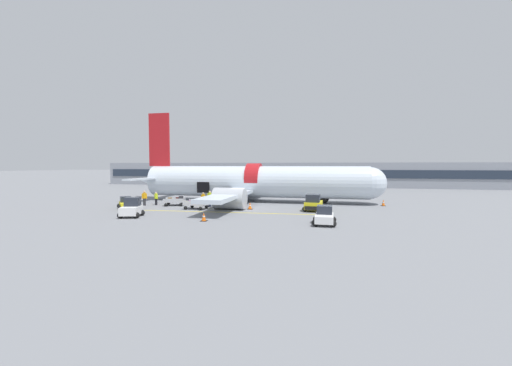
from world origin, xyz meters
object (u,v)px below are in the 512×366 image
object	(u,v)px
baggage_cart_loading	(176,201)
ground_crew_driver	(156,198)
baggage_tug_lead	(126,204)
ground_crew_loader_a	(144,198)
ground_crew_supervisor	(203,199)
baggage_tug_rear	(324,217)
baggage_cart_queued	(197,205)
airplane	(251,182)
baggage_tug_spare	(132,209)
baggage_tug_mid	(313,204)
ground_crew_loader_b	(210,198)

from	to	relation	value
baggage_cart_loading	ground_crew_driver	xyz separation A→B (m)	(-2.46, -0.19, 0.36)
baggage_tug_lead	baggage_cart_loading	distance (m)	5.54
ground_crew_loader_a	ground_crew_supervisor	world-z (taller)	ground_crew_loader_a
baggage_tug_rear	baggage_cart_loading	bearing A→B (deg)	154.44
baggage_tug_lead	baggage_cart_queued	bearing A→B (deg)	10.93
airplane	baggage_tug_spare	xyz separation A→B (m)	(-7.94, -14.47, -1.82)
airplane	baggage_tug_mid	bearing A→B (deg)	-39.03
ground_crew_loader_b	baggage_tug_lead	bearing A→B (deg)	-155.65
baggage_cart_queued	ground_crew_supervisor	distance (m)	2.55
baggage_tug_lead	baggage_tug_mid	bearing A→B (deg)	8.34
baggage_tug_lead	baggage_cart_queued	distance (m)	7.88
ground_crew_loader_b	ground_crew_loader_a	bearing A→B (deg)	-174.21
baggage_tug_rear	ground_crew_supervisor	bearing A→B (deg)	148.67
baggage_tug_mid	baggage_tug_spare	distance (m)	18.06
baggage_cart_queued	baggage_tug_lead	bearing A→B (deg)	-169.07
baggage_cart_loading	ground_crew_supervisor	bearing A→B (deg)	2.67
baggage_tug_spare	baggage_tug_lead	bearing A→B (deg)	129.90
airplane	ground_crew_driver	distance (m)	12.12
airplane	ground_crew_loader_a	size ratio (longest dim) A/B	18.92
ground_crew_driver	baggage_tug_lead	bearing A→B (deg)	-112.85
ground_crew_loader_a	baggage_tug_mid	bearing A→B (deg)	-0.02
airplane	ground_crew_driver	world-z (taller)	airplane
airplane	baggage_tug_mid	size ratio (longest dim) A/B	10.37
baggage_tug_rear	ground_crew_driver	xyz separation A→B (m)	(-19.91, 8.16, 0.19)
ground_crew_driver	baggage_cart_loading	bearing A→B (deg)	4.44
baggage_tug_lead	ground_crew_loader_b	bearing A→B (deg)	24.35
baggage_tug_lead	baggage_tug_spare	size ratio (longest dim) A/B	1.03
baggage_cart_loading	ground_crew_loader_b	size ratio (longest dim) A/B	1.86
airplane	ground_crew_driver	xyz separation A→B (m)	(-10.31, -6.15, -1.73)
baggage_tug_spare	ground_crew_loader_b	bearing A→B (deg)	62.19
airplane	baggage_tug_rear	distance (m)	17.34
ground_crew_supervisor	baggage_tug_mid	bearing A→B (deg)	-4.61
baggage_tug_rear	baggage_tug_spare	world-z (taller)	baggage_tug_spare
baggage_cart_queued	baggage_tug_spare	bearing A→B (deg)	-121.86
ground_crew_driver	baggage_tug_mid	bearing A→B (deg)	-2.08
ground_crew_driver	ground_crew_supervisor	size ratio (longest dim) A/B	0.98
airplane	ground_crew_driver	bearing A→B (deg)	-149.18
baggage_tug_lead	airplane	bearing A→B (deg)	39.60
baggage_tug_rear	ground_crew_supervisor	size ratio (longest dim) A/B	1.74
airplane	baggage_cart_queued	bearing A→B (deg)	-116.30
baggage_tug_mid	ground_crew_driver	distance (m)	18.74
baggage_tug_mid	baggage_cart_queued	size ratio (longest dim) A/B	0.91
baggage_tug_lead	baggage_tug_spare	xyz separation A→B (m)	(3.91, -4.67, 0.18)
ground_crew_supervisor	ground_crew_loader_a	bearing A→B (deg)	-171.76
baggage_tug_mid	baggage_cart_queued	xyz separation A→B (m)	(-12.53, -1.48, -0.29)
baggage_tug_mid	baggage_tug_lead	bearing A→B (deg)	-171.66
baggage_tug_mid	baggage_tug_rear	size ratio (longest dim) A/B	1.14
baggage_tug_spare	ground_crew_loader_a	size ratio (longest dim) A/B	1.51
baggage_cart_queued	ground_crew_driver	xyz separation A→B (m)	(-6.20, 2.16, 0.36)
ground_crew_loader_a	ground_crew_loader_b	size ratio (longest dim) A/B	0.95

